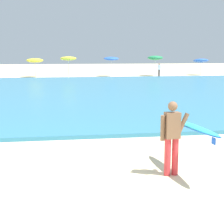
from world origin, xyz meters
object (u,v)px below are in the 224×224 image
Objects in this scene: beach_umbrella_4 at (155,58)px; beach_umbrella_5 at (201,61)px; surfer_with_board at (182,131)px; beach_umbrella_2 at (68,59)px; beach_umbrella_1 at (35,60)px; beach_umbrella_3 at (111,59)px; beachgoer_near_row_left at (159,70)px.

beach_umbrella_4 reaches higher than beach_umbrella_5.
beach_umbrella_2 is at bearing 92.61° from surfer_with_board.
beach_umbrella_1 is 0.91× the size of beach_umbrella_2.
beach_umbrella_3 is at bearing -177.14° from beach_umbrella_5.
surfer_with_board is 38.04m from beach_umbrella_5.
beachgoer_near_row_left is (10.36, 0.18, -1.29)m from beach_umbrella_2.
beach_umbrella_5 reaches higher than beachgoer_near_row_left.
beach_umbrella_1 is 1.02× the size of beach_umbrella_5.
beach_umbrella_3 is 1.11× the size of beach_umbrella_5.
beach_umbrella_5 is at bearing 6.66° from beach_umbrella_4.
beach_umbrella_2 reaches higher than beachgoer_near_row_left.
beachgoer_near_row_left is (8.88, 32.49, -0.18)m from surfer_with_board.
beach_umbrella_2 is 10.55m from beach_umbrella_4.
beach_umbrella_1 is 8.79m from beach_umbrella_3.
beach_umbrella_4 is 6.09m from beach_umbrella_5.
beach_umbrella_4 reaches higher than beachgoer_near_row_left.
beach_umbrella_2 is 5.50m from beach_umbrella_3.
beach_umbrella_1 is at bearing 172.95° from beachgoer_near_row_left.
beach_umbrella_2 is 16.63m from beach_umbrella_5.
beach_umbrella_3 is at bearing 22.59° from beach_umbrella_2.
beach_umbrella_4 is at bearing 10.78° from beach_umbrella_2.
beach_umbrella_3 reaches higher than surfer_with_board.
beach_umbrella_1 is at bearing 152.65° from beach_umbrella_2.
beach_umbrella_2 is 1.50× the size of beachgoer_near_row_left.
beach_umbrella_5 is (20.12, 0.76, -0.11)m from beach_umbrella_1.
beach_umbrella_5 is at bearing 22.42° from beachgoer_near_row_left.
surfer_with_board reaches higher than beachgoer_near_row_left.
beach_umbrella_5 is (16.40, 2.68, -0.35)m from beach_umbrella_2.
beach_umbrella_4 is (14.08, 0.05, 0.25)m from beach_umbrella_1.
beach_umbrella_3 is at bearing 178.49° from beach_umbrella_4.
surfer_with_board is at bearing -104.54° from beach_umbrella_4.
beach_umbrella_5 is at bearing 2.86° from beach_umbrella_3.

